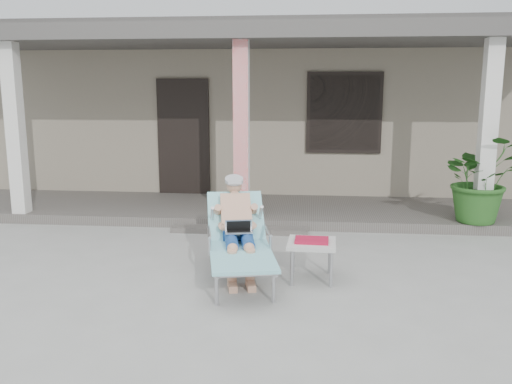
# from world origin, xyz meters

# --- Properties ---
(ground) EXTENTS (60.00, 60.00, 0.00)m
(ground) POSITION_xyz_m (0.00, 0.00, 0.00)
(ground) COLOR #9E9E99
(ground) RESTS_ON ground
(house) EXTENTS (10.40, 5.40, 3.30)m
(house) POSITION_xyz_m (0.00, 6.50, 1.67)
(house) COLOR gray
(house) RESTS_ON ground
(porch_deck) EXTENTS (10.00, 2.00, 0.15)m
(porch_deck) POSITION_xyz_m (0.00, 3.00, 0.07)
(porch_deck) COLOR #605B56
(porch_deck) RESTS_ON ground
(porch_overhang) EXTENTS (10.00, 2.30, 2.85)m
(porch_overhang) POSITION_xyz_m (0.00, 2.95, 2.79)
(porch_overhang) COLOR silver
(porch_overhang) RESTS_ON porch_deck
(porch_step) EXTENTS (2.00, 0.30, 0.07)m
(porch_step) POSITION_xyz_m (0.00, 1.85, 0.04)
(porch_step) COLOR #605B56
(porch_step) RESTS_ON ground
(lounger) EXTENTS (0.99, 1.80, 1.13)m
(lounger) POSITION_xyz_m (0.23, 0.01, 0.70)
(lounger) COLOR #B7B7BC
(lounger) RESTS_ON ground
(side_table) EXTENTS (0.54, 0.54, 0.47)m
(side_table) POSITION_xyz_m (1.04, -0.05, 0.39)
(side_table) COLOR beige
(side_table) RESTS_ON ground
(potted_palm) EXTENTS (1.36, 1.25, 1.28)m
(potted_palm) POSITION_xyz_m (3.49, 2.25, 0.79)
(potted_palm) COLOR #26591E
(potted_palm) RESTS_ON porch_deck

